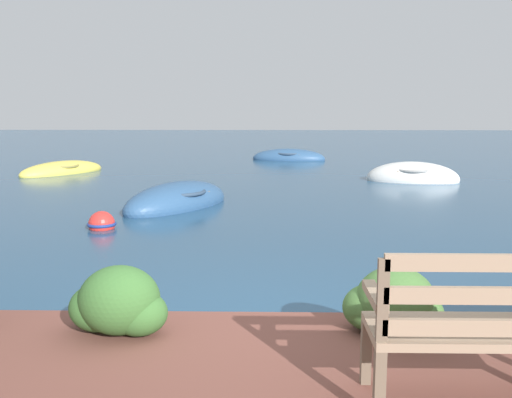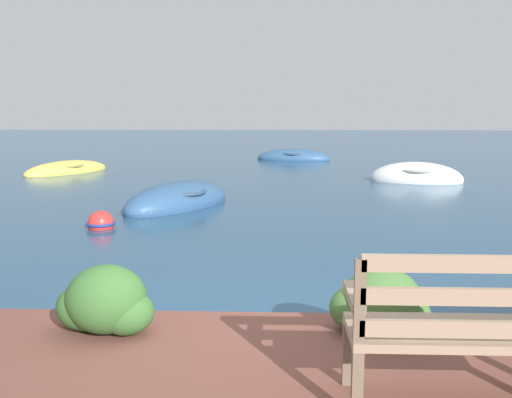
# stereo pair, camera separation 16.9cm
# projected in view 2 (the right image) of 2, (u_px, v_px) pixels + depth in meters

# --- Properties ---
(ground_plane) EXTENTS (80.00, 80.00, 0.00)m
(ground_plane) POSITION_uv_depth(u_px,v_px,m) (250.00, 337.00, 4.71)
(ground_plane) COLOR navy
(park_bench) EXTENTS (1.26, 0.48, 0.93)m
(park_bench) POSITION_uv_depth(u_px,v_px,m) (464.00, 327.00, 3.11)
(park_bench) COLOR brown
(park_bench) RESTS_ON patio_terrace
(hedge_clump_left) EXTENTS (0.75, 0.54, 0.51)m
(hedge_clump_left) POSITION_uv_depth(u_px,v_px,m) (105.00, 303.00, 4.24)
(hedge_clump_left) COLOR #38662D
(hedge_clump_left) RESTS_ON patio_terrace
(hedge_clump_centre) EXTENTS (0.74, 0.53, 0.50)m
(hedge_clump_centre) POSITION_uv_depth(u_px,v_px,m) (380.00, 305.00, 4.21)
(hedge_clump_centre) COLOR #426B33
(hedge_clump_centre) RESTS_ON patio_terrace
(rowboat_nearest) EXTENTS (2.30, 2.83, 0.83)m
(rowboat_nearest) POSITION_uv_depth(u_px,v_px,m) (178.00, 203.00, 10.79)
(rowboat_nearest) COLOR #2D517A
(rowboat_nearest) RESTS_ON ground_plane
(rowboat_mid) EXTENTS (2.44, 1.50, 0.87)m
(rowboat_mid) POSITION_uv_depth(u_px,v_px,m) (416.00, 179.00, 14.30)
(rowboat_mid) COLOR silver
(rowboat_mid) RESTS_ON ground_plane
(rowboat_far) EXTENTS (2.26, 2.72, 0.61)m
(rowboat_far) POSITION_uv_depth(u_px,v_px,m) (67.00, 171.00, 16.16)
(rowboat_far) COLOR #DBC64C
(rowboat_far) RESTS_ON ground_plane
(rowboat_outer) EXTENTS (2.68, 1.39, 0.69)m
(rowboat_outer) POSITION_uv_depth(u_px,v_px,m) (293.00, 158.00, 19.95)
(rowboat_outer) COLOR #2D517A
(rowboat_outer) RESTS_ON ground_plane
(mooring_buoy) EXTENTS (0.45, 0.45, 0.41)m
(mooring_buoy) POSITION_uv_depth(u_px,v_px,m) (101.00, 224.00, 8.89)
(mooring_buoy) COLOR red
(mooring_buoy) RESTS_ON ground_plane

